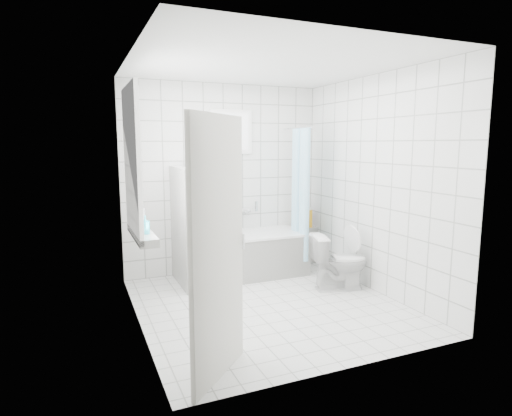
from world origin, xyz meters
name	(u,v)px	position (x,y,z in m)	size (l,w,h in m)	color
ground	(268,305)	(0.00, 0.00, 0.00)	(3.00, 3.00, 0.00)	white
ceiling	(269,64)	(0.00, 0.00, 2.60)	(3.00, 3.00, 0.00)	white
wall_back	(224,179)	(0.00, 1.50, 1.30)	(2.80, 0.02, 2.60)	white
wall_front	(352,209)	(0.00, -1.50, 1.30)	(2.80, 0.02, 2.60)	white
wall_left	(135,196)	(-1.40, 0.00, 1.30)	(0.02, 3.00, 2.60)	white
wall_right	(375,185)	(1.40, 0.00, 1.30)	(0.02, 3.00, 2.60)	white
window_left	(134,163)	(-1.35, 0.30, 1.60)	(0.01, 0.90, 1.40)	white
window_back	(231,132)	(0.10, 1.46, 1.95)	(0.50, 0.01, 0.50)	white
window_sill	(142,234)	(-1.31, 0.30, 0.86)	(0.18, 1.02, 0.08)	white
door	(218,250)	(-0.97, -1.20, 1.00)	(0.04, 0.80, 2.00)	silver
bathtub	(246,254)	(0.18, 1.12, 0.29)	(1.61, 0.77, 0.58)	white
partition_wall	(184,227)	(-0.69, 1.07, 0.75)	(0.15, 0.85, 1.50)	white
tiled_ledge	(304,245)	(1.23, 1.38, 0.28)	(0.40, 0.24, 0.55)	white
toilet	(339,262)	(1.03, 0.15, 0.35)	(0.39, 0.68, 0.69)	white
curtain_rod	(297,128)	(0.93, 1.10, 2.00)	(0.02, 0.02, 0.80)	silver
shower_curtain	(301,194)	(0.93, 0.97, 1.10)	(0.14, 0.48, 1.78)	#55C7F9
tub_faucet	(244,210)	(0.28, 1.46, 0.85)	(0.18, 0.06, 0.06)	silver
sill_bottles	(142,219)	(-1.30, 0.35, 1.01)	(0.18, 0.56, 0.29)	silver
ledge_bottles	(306,219)	(1.23, 1.35, 0.67)	(0.18, 0.18, 0.27)	green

